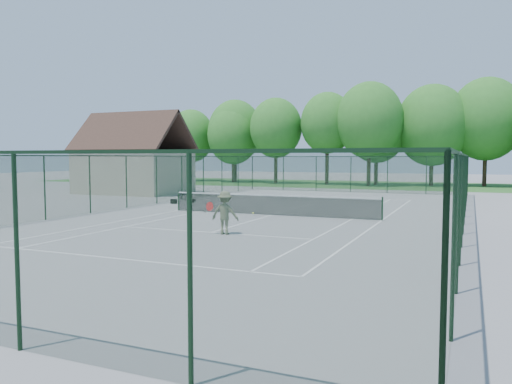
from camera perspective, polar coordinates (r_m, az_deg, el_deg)
ground at (r=25.28m, az=1.80°, el=-2.65°), size 140.00×140.00×0.00m
grass_far at (r=54.23m, az=13.53°, el=0.80°), size 80.00×16.00×0.01m
court_lines at (r=25.28m, az=1.80°, el=-2.64°), size 11.05×23.85×0.01m
tennis_net at (r=25.22m, az=1.80°, el=-1.35°), size 11.08×0.08×1.10m
fence_enclosure at (r=25.15m, az=1.81°, el=0.88°), size 18.05×36.05×3.02m
utility_building at (r=41.82m, az=-13.78°, el=4.15°), size 8.60×6.27×6.63m
tree_line_far at (r=54.23m, az=13.63°, el=7.13°), size 39.40×6.40×9.70m
sports_bag_a at (r=31.76m, az=-9.38°, el=-1.07°), size 0.37×0.22×0.30m
sports_bag_b at (r=32.50m, az=-7.25°, el=-0.98°), size 0.34×0.23×0.25m
tennis_player at (r=18.96m, az=-3.57°, el=-2.38°), size 1.89×0.83×1.65m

